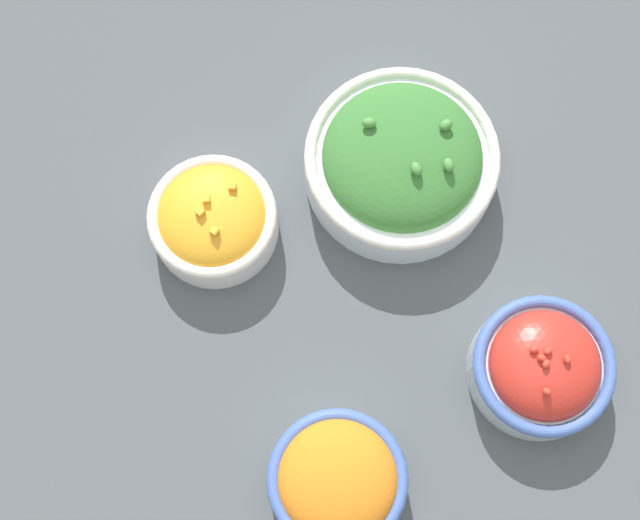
% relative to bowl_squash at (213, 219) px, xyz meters
% --- Properties ---
extents(ground_plane, '(3.00, 3.00, 0.00)m').
position_rel_bowl_squash_xyz_m(ground_plane, '(-0.08, -0.08, -0.03)').
color(ground_plane, '#4C5156').
extents(bowl_squash, '(0.13, 0.13, 0.07)m').
position_rel_bowl_squash_xyz_m(bowl_squash, '(0.00, 0.00, 0.00)').
color(bowl_squash, white).
rests_on(bowl_squash, ground_plane).
extents(bowl_broccoli, '(0.19, 0.19, 0.08)m').
position_rel_bowl_squash_xyz_m(bowl_broccoli, '(-0.02, -0.19, 0.01)').
color(bowl_broccoli, silver).
rests_on(bowl_broccoli, ground_plane).
extents(bowl_cherry_tomatoes, '(0.13, 0.13, 0.07)m').
position_rel_bowl_squash_xyz_m(bowl_cherry_tomatoes, '(-0.26, -0.23, 0.00)').
color(bowl_cherry_tomatoes, '#B2C1CC').
rests_on(bowl_cherry_tomatoes, ground_plane).
extents(bowl_carrots, '(0.13, 0.13, 0.06)m').
position_rel_bowl_squash_xyz_m(bowl_carrots, '(-0.27, -0.01, 0.00)').
color(bowl_carrots, '#B2C1CC').
rests_on(bowl_carrots, ground_plane).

